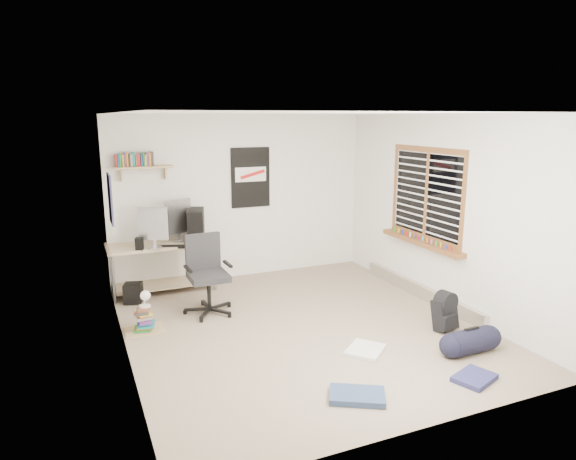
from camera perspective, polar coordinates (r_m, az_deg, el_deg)
name	(u,v)px	position (r m, az deg, el deg)	size (l,w,h in m)	color
floor	(302,327)	(6.26, 1.55, -10.76)	(4.00, 4.50, 0.01)	gray
ceiling	(303,113)	(5.75, 1.70, 12.88)	(4.00, 4.50, 0.01)	white
back_wall	(241,197)	(7.95, -5.22, 3.64)	(4.00, 0.01, 2.50)	silver
left_wall	(120,241)	(5.37, -18.18, -1.21)	(0.01, 4.50, 2.50)	silver
right_wall	(443,212)	(6.95, 16.82, 1.88)	(0.01, 4.50, 2.50)	silver
desk	(163,266)	(7.60, -13.77, -3.93)	(1.51, 0.66, 0.69)	tan
monitor_left	(154,234)	(7.19, -14.64, -0.39)	(0.41, 0.10, 0.45)	#AAAAAF
monitor_right	(179,226)	(7.51, -12.04, 0.43)	(0.44, 0.11, 0.49)	#9FA0A4
pc_tower	(196,226)	(7.48, -10.19, 0.45)	(0.22, 0.46, 0.49)	black
keyboard	(172,247)	(7.31, -12.74, -1.81)	(0.43, 0.15, 0.02)	black
speaker_left	(139,244)	(7.19, -16.18, -1.55)	(0.09, 0.09, 0.19)	black
speaker_right	(199,239)	(7.35, -9.88, -1.04)	(0.08, 0.08, 0.16)	black
office_chair	(208,276)	(6.59, -8.83, -5.11)	(0.66, 0.66, 1.01)	#262629
wall_shelf	(144,167)	(7.45, -15.75, 6.75)	(0.80, 0.22, 0.24)	tan
poster_back_wall	(251,178)	(7.93, -4.18, 5.83)	(0.62, 0.03, 0.92)	black
poster_left_wall	(110,199)	(6.51, -19.15, 3.26)	(0.02, 0.42, 0.60)	navy
window	(426,194)	(7.11, 15.03, 3.85)	(0.10, 1.50, 1.26)	brown
baseboard_heater	(420,291)	(7.43, 14.47, -6.56)	(0.08, 2.50, 0.18)	#B7B2A8
backpack	(445,314)	(6.37, 17.01, -8.93)	(0.27, 0.22, 0.36)	black
duffel_bag	(471,341)	(5.90, 19.63, -11.51)	(0.27, 0.27, 0.52)	black
tshirt	(365,350)	(5.71, 8.59, -13.03)	(0.41, 0.35, 0.04)	silver
jeans_a	(357,396)	(4.85, 7.69, -17.77)	(0.49, 0.31, 0.05)	navy
jeans_b	(474,378)	(5.40, 20.01, -15.18)	(0.40, 0.30, 0.05)	navy
book_stack	(144,318)	(6.33, -15.73, -9.44)	(0.41, 0.33, 0.28)	olive
desk_lamp	(145,300)	(6.24, -15.65, -7.52)	(0.13, 0.21, 0.21)	silver
subwoofer	(133,293)	(7.28, -16.81, -6.70)	(0.23, 0.23, 0.26)	black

